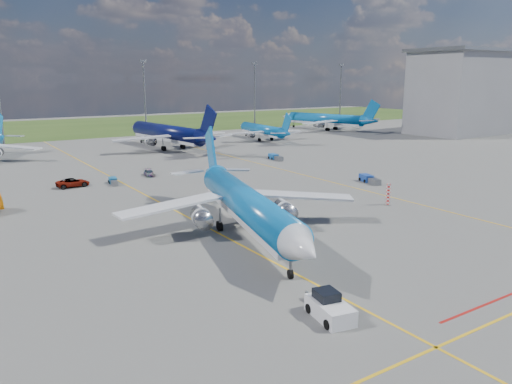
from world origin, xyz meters
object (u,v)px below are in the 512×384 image
bg_jet_n (168,149)px  bg_jet_ene (325,130)px  pushback_tug (329,308)px  service_car_b (73,183)px  baggage_tug_w (369,179)px  baggage_tug_e (275,157)px  service_car_c (149,173)px  bg_jet_ne (262,140)px  baggage_tug_c (113,181)px  warning_post (388,194)px  main_airliner (246,235)px

bg_jet_n → bg_jet_ene: (64.09, 14.37, 0.00)m
pushback_tug → service_car_b: (-4.66, 57.01, -0.06)m
baggage_tug_w → baggage_tug_e: 28.65m
service_car_c → bg_jet_n: bearing=71.6°
bg_jet_ene → pushback_tug: 139.04m
bg_jet_ne → service_car_c: bearing=42.0°
service_car_b → baggage_tug_e: size_ratio=1.03×
bg_jet_n → service_car_b: bearing=41.7°
baggage_tug_c → baggage_tug_e: bearing=19.8°
bg_jet_ne → baggage_tug_e: size_ratio=6.29×
warning_post → pushback_tug: size_ratio=0.51×
warning_post → bg_jet_n: 70.26m
warning_post → bg_jet_ene: (61.45, 84.56, -1.50)m
bg_jet_ene → baggage_tug_w: 89.13m
baggage_tug_c → service_car_c: bearing=34.1°
warning_post → bg_jet_ne: size_ratio=0.09×
service_car_c → bg_jet_ne: bearing=45.6°
service_car_c → pushback_tug: bearing=-88.8°
main_airliner → pushback_tug: bearing=-90.0°
bg_jet_ne → service_car_b: (-60.89, -36.00, 0.72)m
warning_post → bg_jet_ne: bg_jet_ne is taller
baggage_tug_e → main_airliner: bearing=-119.4°
bg_jet_n → baggage_tug_w: (11.73, -57.75, 0.55)m
warning_post → main_airliner: size_ratio=0.08×
bg_jet_n → baggage_tug_w: bearing=95.5°
warning_post → service_car_c: size_ratio=0.77×
bg_jet_n → bg_jet_ne: bg_jet_n is taller
service_car_b → pushback_tug: bearing=-178.3°
main_airliner → baggage_tug_e: size_ratio=7.85×
warning_post → bg_jet_n: (-2.64, 70.19, -1.50)m
baggage_tug_c → bg_jet_ene: bearing=39.6°
pushback_tug → main_airliner: bearing=85.6°
pushback_tug → baggage_tug_c: size_ratio=1.35×
pushback_tug → baggage_tug_e: 73.28m
main_airliner → baggage_tug_w: size_ratio=7.35×
bg_jet_ene → bg_jet_n: bearing=-3.7°
baggage_tug_w → pushback_tug: bearing=-122.4°
warning_post → baggage_tug_c: size_ratio=0.69×
baggage_tug_w → baggage_tug_c: (-36.58, 22.48, -0.11)m
service_car_c → baggage_tug_c: service_car_c is taller
service_car_c → baggage_tug_w: 38.80m
warning_post → baggage_tug_e: (9.90, 41.08, -0.99)m
bg_jet_ene → baggage_tug_e: 67.44m
bg_jet_n → pushback_tug: 94.92m
baggage_tug_c → service_car_b: bearing=-179.7°
baggage_tug_e → service_car_b: bearing=-164.1°
baggage_tug_c → bg_jet_n: bearing=65.3°
warning_post → bg_jet_ne: 77.00m
main_airliner → baggage_tug_c: 35.95m
bg_jet_n → bg_jet_ne: 29.85m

